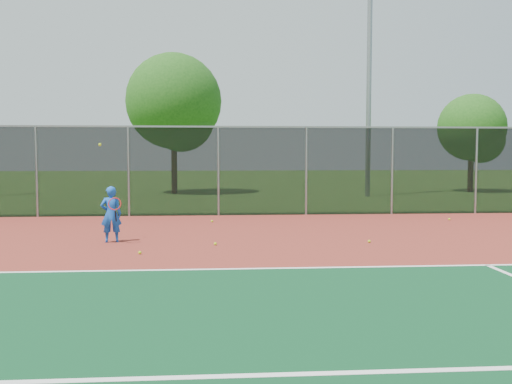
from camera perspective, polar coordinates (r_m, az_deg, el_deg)
ground at (r=8.23m, az=18.81°, el=-11.44°), size 120.00×120.00×0.00m
court_apron at (r=10.05m, az=14.30°, el=-8.49°), size 30.00×20.00×0.02m
fence_back at (r=19.56m, az=5.05°, el=2.23°), size 30.00×0.06×3.03m
tennis_player at (r=13.98m, az=-14.29°, el=-2.15°), size 0.59×0.61×2.36m
practice_ball_0 at (r=13.21m, az=-4.09°, el=-5.19°), size 0.07×0.07×0.07m
practice_ball_1 at (r=17.50m, az=-4.43°, el=-2.93°), size 0.07×0.07×0.07m
practice_ball_2 at (r=12.29m, az=-11.54°, el=-5.96°), size 0.07×0.07×0.07m
practice_ball_3 at (r=13.80m, az=11.26°, el=-4.86°), size 0.07×0.07×0.07m
practice_ball_5 at (r=18.97m, az=18.76°, el=-2.59°), size 0.07×0.07×0.07m
floodlight_n at (r=28.62m, az=11.26°, el=12.73°), size 0.90×0.40×11.54m
tree_back_left at (r=30.16m, az=-8.06°, el=8.56°), size 4.97×4.97×7.30m
tree_back_mid at (r=33.09m, az=20.97°, el=5.76°), size 3.62×3.62×5.31m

